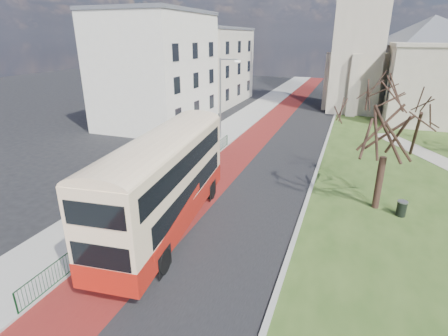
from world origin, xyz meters
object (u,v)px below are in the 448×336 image
at_px(bus, 165,178).
at_px(winter_tree_near, 391,113).
at_px(litter_bin, 402,208).
at_px(streetlamp, 222,95).

height_order(bus, winter_tree_near, winter_tree_near).
height_order(bus, litter_bin, bus).
distance_m(streetlamp, litter_bin, 20.46).
bearing_deg(winter_tree_near, streetlamp, 141.81).
distance_m(streetlamp, bus, 18.51).
height_order(streetlamp, litter_bin, streetlamp).
bearing_deg(streetlamp, bus, -78.94).
xyz_separation_m(streetlamp, winter_tree_near, (14.58, -11.47, 1.42)).
relative_size(bus, winter_tree_near, 1.48).
bearing_deg(litter_bin, winter_tree_near, 155.01).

